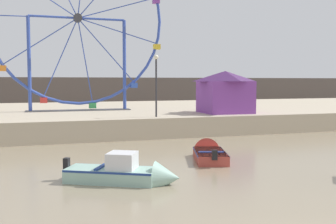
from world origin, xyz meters
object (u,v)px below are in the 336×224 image
ferris_wheel_blue_frame (78,21)px  promenade_lamp_near (156,77)px  motorboat_faded_red (208,153)px  carnival_booth_purple_stall (225,91)px  motorboat_seafoam (129,173)px

ferris_wheel_blue_frame → promenade_lamp_near: (4.41, -7.60, -4.64)m
ferris_wheel_blue_frame → motorboat_faded_red: bearing=-73.1°
carnival_booth_purple_stall → motorboat_seafoam: bearing=-126.9°
promenade_lamp_near → carnival_booth_purple_stall: bearing=16.4°
motorboat_faded_red → ferris_wheel_blue_frame: (-4.74, 15.61, 8.49)m
motorboat_seafoam → promenade_lamp_near: size_ratio=1.04×
motorboat_seafoam → carnival_booth_purple_stall: 17.14m
carnival_booth_purple_stall → promenade_lamp_near: bearing=-162.1°
ferris_wheel_blue_frame → carnival_booth_purple_stall: bearing=-29.1°
ferris_wheel_blue_frame → carnival_booth_purple_stall: 13.25m
motorboat_faded_red → ferris_wheel_blue_frame: size_ratio=0.26×
promenade_lamp_near → motorboat_seafoam: bearing=-111.2°
motorboat_seafoam → motorboat_faded_red: bearing=64.5°
ferris_wheel_blue_frame → motorboat_seafoam: bearing=-90.2°
ferris_wheel_blue_frame → carnival_booth_purple_stall: size_ratio=3.72×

